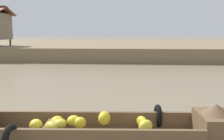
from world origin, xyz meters
name	(u,v)px	position (x,y,z in m)	size (l,w,h in m)	color
ground_plane	(122,82)	(0.00, 10.00, 0.00)	(300.00, 300.00, 0.00)	#7A6B51
riverbank_strip	(126,48)	(0.00, 26.46, 0.54)	(160.00, 20.00, 1.07)	#7F6B4C
banana_boat	(92,128)	(-0.46, 4.08, 0.28)	(5.59, 1.87, 0.79)	brown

